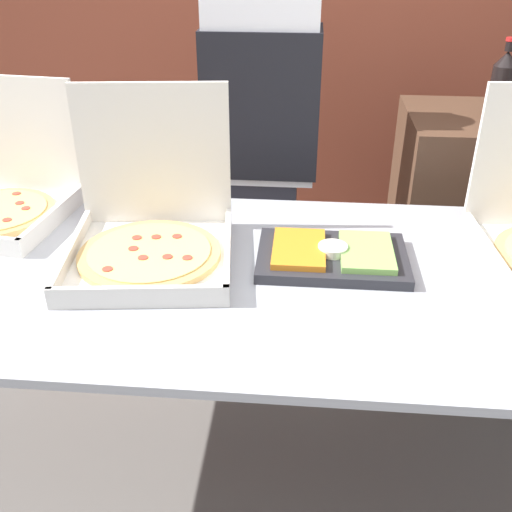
{
  "coord_description": "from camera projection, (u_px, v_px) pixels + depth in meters",
  "views": [
    {
      "loc": [
        0.12,
        -1.41,
        1.71
      ],
      "look_at": [
        0.0,
        0.0,
        0.9
      ],
      "focal_mm": 42.0,
      "sensor_mm": 36.0,
      "label": 1
    }
  ],
  "objects": [
    {
      "name": "ground_plane",
      "position": [
        256.0,
        482.0,
        2.07
      ],
      "size": [
        16.0,
        16.0,
        0.0
      ],
      "primitive_type": "plane",
      "color": "slate"
    },
    {
      "name": "buffet_table",
      "position": [
        256.0,
        298.0,
        1.7
      ],
      "size": [
        2.27,
        0.97,
        0.85
      ],
      "color": "#A8AAB2",
      "rests_on": "ground_plane"
    },
    {
      "name": "pizza_box_far_right",
      "position": [
        151.0,
        229.0,
        1.7
      ],
      "size": [
        0.5,
        0.52,
        0.45
      ],
      "rotation": [
        0.0,
        0.0,
        0.11
      ],
      "color": "silver",
      "rests_on": "buffet_table"
    },
    {
      "name": "pizza_box_far_left",
      "position": [
        3.0,
        193.0,
        1.93
      ],
      "size": [
        0.46,
        0.47,
        0.41
      ],
      "rotation": [
        0.0,
        0.0,
        -0.11
      ],
      "color": "silver",
      "rests_on": "buffet_table"
    },
    {
      "name": "veggie_tray",
      "position": [
        332.0,
        255.0,
        1.69
      ],
      "size": [
        0.42,
        0.28,
        0.05
      ],
      "color": "#28282D",
      "rests_on": "buffet_table"
    },
    {
      "name": "sideboard_podium",
      "position": [
        469.0,
        237.0,
        2.53
      ],
      "size": [
        0.64,
        0.55,
        1.05
      ],
      "color": "#4C3323",
      "rests_on": "ground_plane"
    },
    {
      "name": "soda_bottle",
      "position": [
        502.0,
        86.0,
        2.16
      ],
      "size": [
        0.08,
        0.08,
        0.29
      ],
      "color": "black",
      "rests_on": "sideboard_podium"
    },
    {
      "name": "person_server_vest",
      "position": [
        261.0,
        141.0,
        2.28
      ],
      "size": [
        0.42,
        0.24,
        1.71
      ],
      "rotation": [
        0.0,
        0.0,
        3.14
      ],
      "color": "#2D2D38",
      "rests_on": "ground_plane"
    }
  ]
}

